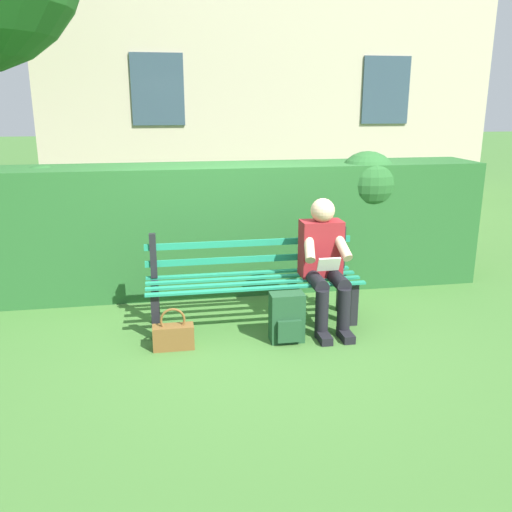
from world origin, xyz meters
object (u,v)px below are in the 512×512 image
at_px(backpack, 287,318).
at_px(handbag, 173,336).
at_px(park_bench, 253,279).
at_px(person_seated, 324,260).

xyz_separation_m(backpack, handbag, (0.97, -0.02, -0.10)).
bearing_deg(park_bench, handbag, 31.97).
height_order(park_bench, person_seated, person_seated).
height_order(backpack, handbag, backpack).
bearing_deg(person_seated, handbag, 12.41).
xyz_separation_m(park_bench, backpack, (-0.21, 0.49, -0.21)).
bearing_deg(handbag, park_bench, -148.03).
relative_size(backpack, handbag, 1.20).
relative_size(park_bench, backpack, 4.52).
distance_m(backpack, handbag, 0.97).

